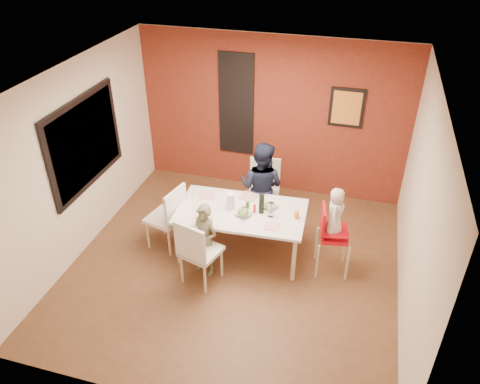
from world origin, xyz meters
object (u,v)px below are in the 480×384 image
(chair_near, at_px, (197,250))
(chair_left, at_px, (170,215))
(dining_table, at_px, (241,214))
(chair_far, at_px, (264,187))
(high_chair, at_px, (330,233))
(paper_towel_roll, at_px, (230,201))
(child_near, at_px, (205,240))
(wine_bottle, at_px, (262,204))
(toddler, at_px, (335,212))
(child_far, at_px, (261,187))

(chair_near, xyz_separation_m, chair_left, (-0.64, 0.63, 0.00))
(dining_table, xyz_separation_m, chair_far, (0.11, 0.96, -0.11))
(high_chair, bearing_deg, paper_towel_roll, 79.90)
(dining_table, bearing_deg, child_near, -124.37)
(chair_near, height_order, high_chair, high_chair)
(chair_far, relative_size, paper_towel_roll, 4.06)
(high_chair, height_order, wine_bottle, same)
(child_near, xyz_separation_m, toddler, (1.64, 0.52, 0.42))
(chair_left, height_order, child_near, child_near)
(child_far, bearing_deg, child_near, 79.15)
(chair_near, relative_size, chair_left, 0.99)
(child_near, relative_size, child_far, 0.74)
(child_far, relative_size, toddler, 2.05)
(dining_table, distance_m, high_chair, 1.25)
(toddler, bearing_deg, child_near, 110.58)
(chair_left, xyz_separation_m, child_far, (1.15, 0.85, 0.16))
(chair_far, bearing_deg, paper_towel_roll, -113.21)
(chair_left, bearing_deg, wine_bottle, 110.61)
(chair_left, distance_m, paper_towel_roll, 0.94)
(child_near, distance_m, paper_towel_roll, 0.65)
(paper_towel_roll, bearing_deg, chair_near, -106.63)
(dining_table, xyz_separation_m, chair_left, (-1.03, -0.15, -0.11))
(child_far, bearing_deg, chair_near, 81.56)
(chair_left, xyz_separation_m, wine_bottle, (1.31, 0.17, 0.31))
(high_chair, bearing_deg, child_far, 48.02)
(dining_table, xyz_separation_m, high_chair, (1.25, -0.02, -0.06))
(chair_far, distance_m, paper_towel_roll, 1.04)
(chair_left, relative_size, paper_towel_roll, 4.05)
(high_chair, height_order, paper_towel_roll, high_chair)
(dining_table, relative_size, child_near, 1.68)
(toddler, relative_size, paper_towel_roll, 2.82)
(child_far, height_order, paper_towel_roll, child_far)
(dining_table, height_order, child_near, child_near)
(dining_table, bearing_deg, wine_bottle, 5.61)
(toddler, bearing_deg, chair_left, 96.36)
(chair_near, distance_m, child_far, 1.58)
(chair_far, height_order, child_near, child_near)
(chair_near, bearing_deg, chair_left, -27.94)
(chair_near, relative_size, paper_towel_roll, 4.02)
(chair_left, bearing_deg, paper_towel_roll, 112.45)
(child_near, xyz_separation_m, child_far, (0.48, 1.24, 0.19))
(dining_table, height_order, high_chair, high_chair)
(chair_near, relative_size, chair_far, 0.99)
(dining_table, height_order, child_far, child_far)
(child_far, distance_m, toddler, 1.38)
(chair_near, xyz_separation_m, child_far, (0.51, 1.48, 0.16))
(chair_far, relative_size, high_chair, 1.00)
(child_far, height_order, wine_bottle, child_far)
(child_near, bearing_deg, high_chair, 35.02)
(child_near, relative_size, toddler, 1.53)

